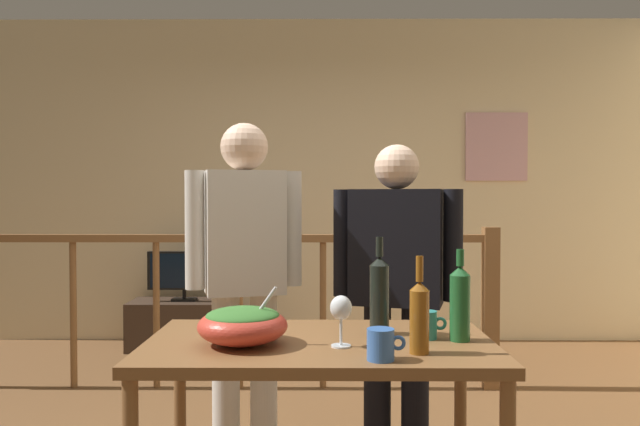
{
  "coord_description": "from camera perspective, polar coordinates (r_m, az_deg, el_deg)",
  "views": [
    {
      "loc": [
        0.03,
        -2.74,
        1.27
      ],
      "look_at": [
        0.01,
        -0.24,
        1.21
      ],
      "focal_mm": 33.89,
      "sensor_mm": 36.0,
      "label": 1
    }
  ],
  "objects": [
    {
      "name": "back_wall",
      "position": [
        5.39,
        0.11,
        3.07
      ],
      "size": [
        6.02,
        0.1,
        2.84
      ],
      "primitive_type": "cube",
      "color": "beige",
      "rests_on": "ground_plane"
    },
    {
      "name": "framed_picture",
      "position": [
        5.56,
        16.32,
        6.03
      ],
      "size": [
        0.54,
        0.03,
        0.6
      ],
      "primitive_type": "cube",
      "color": "#CB99A3"
    },
    {
      "name": "stair_railing",
      "position": [
        4.05,
        -4.1,
        -6.91
      ],
      "size": [
        3.98,
        0.1,
        1.07
      ],
      "color": "brown",
      "rests_on": "ground_plane"
    },
    {
      "name": "tv_console",
      "position": [
        5.29,
        -12.68,
        -10.23
      ],
      "size": [
        0.9,
        0.4,
        0.4
      ],
      "primitive_type": "cube",
      "color": "#38281E",
      "rests_on": "ground_plane"
    },
    {
      "name": "flat_screen_tv",
      "position": [
        5.18,
        -12.78,
        -5.42
      ],
      "size": [
        0.59,
        0.12,
        0.42
      ],
      "color": "black",
      "rests_on": "tv_console"
    },
    {
      "name": "serving_table",
      "position": [
        2.25,
        -0.06,
        -13.94
      ],
      "size": [
        1.25,
        0.72,
        0.76
      ],
      "color": "brown",
      "rests_on": "ground_plane"
    },
    {
      "name": "salad_bowl",
      "position": [
        2.16,
        -7.31,
        -10.32
      ],
      "size": [
        0.31,
        0.31,
        0.2
      ],
      "color": "#CC3D2D",
      "rests_on": "serving_table"
    },
    {
      "name": "wine_glass",
      "position": [
        2.1,
        2.0,
        -9.15
      ],
      "size": [
        0.08,
        0.08,
        0.18
      ],
      "color": "silver",
      "rests_on": "serving_table"
    },
    {
      "name": "wine_bottle_dark",
      "position": [
        2.3,
        5.64,
        -7.58
      ],
      "size": [
        0.07,
        0.07,
        0.37
      ],
      "color": "black",
      "rests_on": "serving_table"
    },
    {
      "name": "wine_bottle_amber",
      "position": [
        2.04,
        9.37,
        -9.5
      ],
      "size": [
        0.06,
        0.06,
        0.32
      ],
      "color": "brown",
      "rests_on": "serving_table"
    },
    {
      "name": "wine_bottle_green",
      "position": [
        2.24,
        13.08,
        -8.19
      ],
      "size": [
        0.07,
        0.07,
        0.33
      ],
      "color": "#1E5628",
      "rests_on": "serving_table"
    },
    {
      "name": "mug_blue",
      "position": [
        1.96,
        5.8,
        -12.24
      ],
      "size": [
        0.12,
        0.09,
        0.1
      ],
      "color": "#3866B2",
      "rests_on": "serving_table"
    },
    {
      "name": "mug_teal",
      "position": [
        2.27,
        10.09,
        -10.35
      ],
      "size": [
        0.11,
        0.07,
        0.1
      ],
      "color": "teal",
      "rests_on": "serving_table"
    },
    {
      "name": "person_standing_left",
      "position": [
        2.88,
        -7.13,
        -4.89
      ],
      "size": [
        0.53,
        0.31,
        1.62
      ],
      "rotation": [
        0.0,
        0.0,
        3.42
      ],
      "color": "beige",
      "rests_on": "ground_plane"
    },
    {
      "name": "person_standing_right",
      "position": [
        2.89,
        7.22,
        -5.98
      ],
      "size": [
        0.59,
        0.33,
        1.52
      ],
      "rotation": [
        0.0,
        0.0,
        2.87
      ],
      "color": "black",
      "rests_on": "ground_plane"
    }
  ]
}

